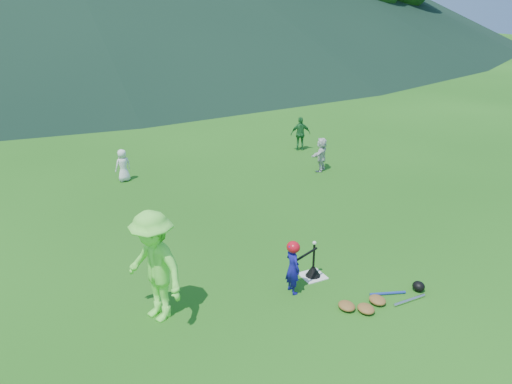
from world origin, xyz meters
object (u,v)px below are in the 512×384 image
fielder_c (301,134)px  equipment_pile (378,300)px  fielder_d (321,154)px  fielder_a (123,165)px  batting_tee (313,271)px  batter_child (293,268)px  adult_coach (154,267)px  home_plate (313,276)px

fielder_c → equipment_pile: fielder_c is taller
fielder_c → fielder_d: bearing=94.6°
fielder_a → batting_tee: bearing=93.3°
fielder_d → batting_tee: fielder_d is taller
batter_child → fielder_d: fielder_d is taller
fielder_c → equipment_pile: 9.54m
batting_tee → equipment_pile: bearing=-67.5°
fielder_d → batting_tee: bearing=19.1°
fielder_a → batter_child: bearing=88.0°
batting_tee → fielder_a: bearing=106.3°
fielder_c → batting_tee: bearing=79.9°
batter_child → equipment_pile: size_ratio=0.56×
fielder_c → fielder_d: 2.29m
batting_tee → fielder_d: bearing=55.2°
batter_child → adult_coach: (-2.45, 0.35, 0.48)m
adult_coach → equipment_pile: adult_coach is taller
batter_child → fielder_a: (-1.44, 7.38, -0.02)m
home_plate → batter_child: (-0.64, -0.28, 0.50)m
home_plate → adult_coach: adult_coach is taller
home_plate → batter_child: size_ratio=0.44×
fielder_c → batting_tee: fielder_c is taller
fielder_a → fielder_d: bearing=149.3°
adult_coach → fielder_c: (7.34, 7.41, -0.39)m
adult_coach → batting_tee: 3.21m
fielder_c → batting_tee: size_ratio=1.75×
equipment_pile → fielder_a: bearing=107.3°
batting_tee → equipment_pile: 1.41m
adult_coach → fielder_c: size_ratio=1.65×
fielder_d → batting_tee: size_ratio=1.57×
fielder_a → fielder_c: (6.32, 0.38, 0.11)m
batter_child → fielder_a: bearing=9.4°
adult_coach → fielder_a: size_ratio=2.04×
batter_child → batting_tee: size_ratio=1.49×
fielder_c → batter_child: bearing=77.3°
batter_child → fielder_a: 7.52m
equipment_pile → batting_tee: bearing=112.5°
fielder_c → fielder_d: size_ratio=1.11×
home_plate → fielder_a: bearing=106.3°
batter_child → batting_tee: (0.64, 0.28, -0.38)m
fielder_a → fielder_d: (5.74, -1.83, 0.05)m
fielder_a → fielder_d: size_ratio=0.90×
home_plate → batter_child: 0.86m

